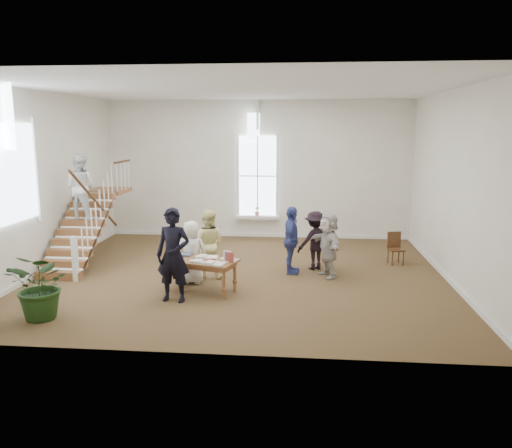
# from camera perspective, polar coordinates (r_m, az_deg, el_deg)

# --- Properties ---
(ground) EXTENTS (10.00, 10.00, 0.00)m
(ground) POSITION_cam_1_polar(r_m,az_deg,el_deg) (12.52, -1.66, -5.77)
(ground) COLOR #4A351D
(ground) RESTS_ON ground
(room_shell) EXTENTS (10.49, 10.00, 10.00)m
(room_shell) POSITION_cam_1_polar(r_m,az_deg,el_deg) (16.67, 0.15, -0.15)
(room_shell) COLOR beige
(room_shell) RESTS_ON ground
(staircase) EXTENTS (1.10, 4.10, 2.92)m
(staircase) POSITION_cam_1_polar(r_m,az_deg,el_deg) (14.06, -19.17, 2.23)
(staircase) COLOR brown
(staircase) RESTS_ON ground
(library_table) EXTENTS (1.72, 1.18, 0.79)m
(library_table) POSITION_cam_1_polar(r_m,az_deg,el_deg) (11.12, -6.22, -4.48)
(library_table) COLOR brown
(library_table) RESTS_ON ground
(police_officer) EXTENTS (0.77, 0.56, 1.98)m
(police_officer) POSITION_cam_1_polar(r_m,az_deg,el_deg) (10.53, -9.44, -3.53)
(police_officer) COLOR black
(police_officer) RESTS_ON ground
(elderly_woman) EXTENTS (0.75, 0.51, 1.49)m
(elderly_woman) POSITION_cam_1_polar(r_m,az_deg,el_deg) (11.74, -7.39, -3.22)
(elderly_woman) COLOR silver
(elderly_woman) RESTS_ON ground
(person_yellow) EXTENTS (0.87, 0.70, 1.68)m
(person_yellow) POSITION_cam_1_polar(r_m,az_deg,el_deg) (12.13, -5.50, -2.27)
(person_yellow) COLOR #F9ED9C
(person_yellow) RESTS_ON ground
(woman_cluster_a) EXTENTS (0.48, 1.02, 1.70)m
(woman_cluster_a) POSITION_cam_1_polar(r_m,az_deg,el_deg) (12.43, 4.05, -1.88)
(woman_cluster_a) COLOR #384286
(woman_cluster_a) RESTS_ON ground
(woman_cluster_b) EXTENTS (1.13, 0.99, 1.51)m
(woman_cluster_b) POSITION_cam_1_polar(r_m,az_deg,el_deg) (12.89, 6.76, -1.88)
(woman_cluster_b) COLOR black
(woman_cluster_b) RESTS_ON ground
(woman_cluster_c) EXTENTS (0.99, 1.54, 1.59)m
(woman_cluster_c) POSITION_cam_1_polar(r_m,az_deg,el_deg) (12.26, 8.24, -2.40)
(woman_cluster_c) COLOR #B5ACA3
(woman_cluster_c) RESTS_ON ground
(floor_plant) EXTENTS (1.40, 1.29, 1.32)m
(floor_plant) POSITION_cam_1_polar(r_m,az_deg,el_deg) (10.32, -23.25, -6.49)
(floor_plant) COLOR black
(floor_plant) RESTS_ON ground
(side_chair) EXTENTS (0.44, 0.44, 0.86)m
(side_chair) POSITION_cam_1_polar(r_m,az_deg,el_deg) (13.90, 15.61, -2.50)
(side_chair) COLOR #3B1F10
(side_chair) RESTS_ON ground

